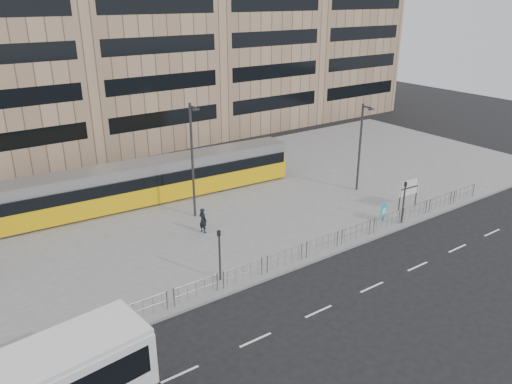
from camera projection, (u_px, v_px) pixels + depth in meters
ground at (299, 268)px, 29.97m from camera, size 120.00×120.00×0.00m
plaza at (201, 203)px, 39.06m from camera, size 64.00×24.00×0.15m
kerb at (298, 267)px, 29.98m from camera, size 64.00×0.25×0.17m
building_row at (104, 19)px, 52.09m from camera, size 70.40×18.40×31.20m
pedestrian_barrier at (319, 241)px, 31.06m from camera, size 32.07×0.07×1.10m
road_markings at (359, 293)px, 27.46m from camera, size 62.00×0.12×0.01m
tram at (127, 186)px, 37.93m from camera, size 27.62×4.40×3.24m
station_sign at (409, 189)px, 37.45m from camera, size 1.97×0.21×2.26m
ad_panel at (384, 211)px, 35.56m from camera, size 0.71×0.20×1.33m
pedestrian at (203, 220)px, 33.84m from camera, size 0.58×0.74×1.77m
traffic_light_west at (220, 249)px, 27.76m from camera, size 0.22×0.24×3.10m
traffic_light_east at (404, 197)px, 34.86m from camera, size 0.21×0.23×3.10m
lamp_post_west at (193, 157)px, 34.94m from camera, size 0.45×1.04×8.36m
lamp_post_east at (361, 144)px, 40.12m from camera, size 0.45×1.04×7.22m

